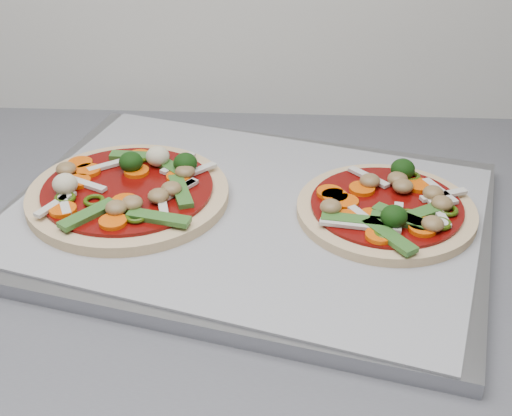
{
  "coord_description": "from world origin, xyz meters",
  "views": [
    {
      "loc": [
        0.41,
        0.77,
        1.28
      ],
      "look_at": [
        0.38,
        1.33,
        0.93
      ],
      "focal_mm": 50.0,
      "sensor_mm": 36.0,
      "label": 1
    }
  ],
  "objects": [
    {
      "name": "baking_tray",
      "position": [
        0.37,
        1.34,
        0.91
      ],
      "size": [
        0.52,
        0.43,
        0.01
      ],
      "primitive_type": "cube",
      "rotation": [
        0.0,
        0.0,
        -0.24
      ],
      "color": "#939499",
      "rests_on": "countertop"
    },
    {
      "name": "parchment",
      "position": [
        0.37,
        1.34,
        0.92
      ],
      "size": [
        0.5,
        0.42,
        0.0
      ],
      "primitive_type": "cube",
      "rotation": [
        0.0,
        0.0,
        -0.29
      ],
      "color": "#9C9CA1",
      "rests_on": "baking_tray"
    },
    {
      "name": "pizza_left",
      "position": [
        0.26,
        1.36,
        0.93
      ],
      "size": [
        0.24,
        0.24,
        0.03
      ],
      "rotation": [
        0.0,
        0.0,
        -0.29
      ],
      "color": "tan",
      "rests_on": "parchment"
    },
    {
      "name": "pizza_right",
      "position": [
        0.5,
        1.34,
        0.93
      ],
      "size": [
        0.17,
        0.17,
        0.03
      ],
      "rotation": [
        0.0,
        0.0,
        0.04
      ],
      "color": "tan",
      "rests_on": "parchment"
    }
  ]
}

